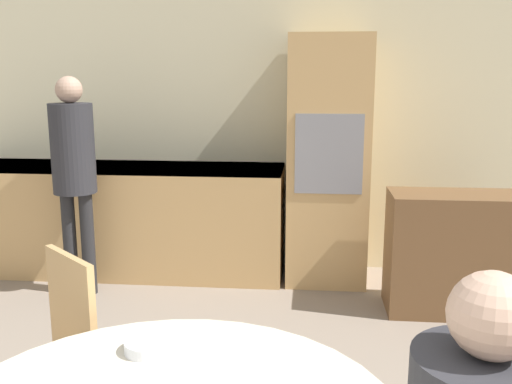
{
  "coord_description": "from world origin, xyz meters",
  "views": [
    {
      "loc": [
        0.22,
        0.01,
        1.67
      ],
      "look_at": [
        -0.05,
        2.79,
        1.08
      ],
      "focal_mm": 40.0,
      "sensor_mm": 36.0,
      "label": 1
    }
  ],
  "objects_px": {
    "sideboard": "(453,253)",
    "chair_far_left": "(54,359)",
    "bowl_near": "(149,346)",
    "oven_unit": "(328,161)",
    "person_standing": "(74,162)"
  },
  "relations": [
    {
      "from": "sideboard",
      "to": "person_standing",
      "type": "height_order",
      "value": "person_standing"
    },
    {
      "from": "sideboard",
      "to": "chair_far_left",
      "type": "height_order",
      "value": "chair_far_left"
    },
    {
      "from": "oven_unit",
      "to": "bowl_near",
      "type": "bearing_deg",
      "value": -103.67
    },
    {
      "from": "person_standing",
      "to": "bowl_near",
      "type": "distance_m",
      "value": 2.59
    },
    {
      "from": "chair_far_left",
      "to": "bowl_near",
      "type": "xyz_separation_m",
      "value": [
        0.49,
        -0.29,
        0.23
      ]
    },
    {
      "from": "sideboard",
      "to": "bowl_near",
      "type": "bearing_deg",
      "value": -125.28
    },
    {
      "from": "chair_far_left",
      "to": "person_standing",
      "type": "relative_size",
      "value": 0.58
    },
    {
      "from": "oven_unit",
      "to": "chair_far_left",
      "type": "distance_m",
      "value": 2.78
    },
    {
      "from": "chair_far_left",
      "to": "bowl_near",
      "type": "distance_m",
      "value": 0.61
    },
    {
      "from": "bowl_near",
      "to": "oven_unit",
      "type": "bearing_deg",
      "value": 76.33
    },
    {
      "from": "sideboard",
      "to": "chair_far_left",
      "type": "bearing_deg",
      "value": -136.93
    },
    {
      "from": "sideboard",
      "to": "chair_far_left",
      "type": "xyz_separation_m",
      "value": [
        -2.04,
        -1.91,
        0.1
      ]
    },
    {
      "from": "sideboard",
      "to": "bowl_near",
      "type": "distance_m",
      "value": 2.71
    },
    {
      "from": "oven_unit",
      "to": "bowl_near",
      "type": "distance_m",
      "value": 2.87
    },
    {
      "from": "chair_far_left",
      "to": "bowl_near",
      "type": "height_order",
      "value": "chair_far_left"
    }
  ]
}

